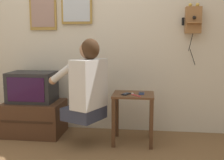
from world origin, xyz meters
The scene contains 11 objects.
wall_back centered at (0.00, 1.13, 1.27)m, with size 6.80×0.05×2.55m.
side_table centered at (0.47, 0.67, 0.42)m, with size 0.46×0.40×0.57m.
person centered at (-0.03, 0.52, 0.70)m, with size 0.63×0.58×0.89m.
tv_stand centered at (-0.75, 0.80, 0.21)m, with size 0.69×0.50×0.41m.
television centered at (-0.77, 0.81, 0.59)m, with size 0.55×0.39×0.36m.
wall_phone_antique centered at (1.14, 1.05, 1.40)m, with size 0.22×0.19×0.72m.
framed_picture centered at (-0.71, 1.09, 1.56)m, with size 0.35×0.03×0.54m.
wall_mirror centered at (-0.27, 1.09, 1.65)m, with size 0.39×0.03×0.58m.
cell_phone_held centered at (0.39, 0.62, 0.57)m, with size 0.11×0.14×0.01m.
cell_phone_spare centered at (0.56, 0.69, 0.57)m, with size 0.06×0.13×0.01m.
toothbrush centered at (0.49, 0.57, 0.57)m, with size 0.11×0.13×0.02m.
Camera 1 is at (0.62, -2.41, 1.20)m, focal length 45.00 mm.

